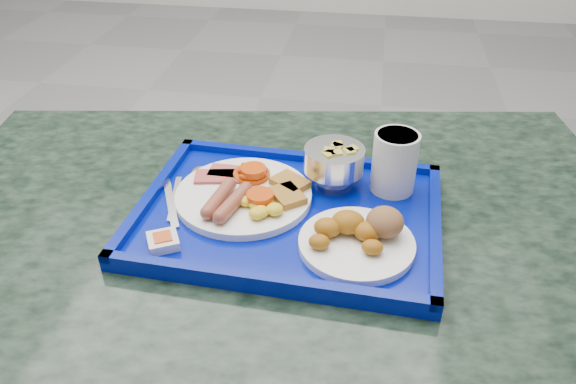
{
  "coord_description": "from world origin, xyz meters",
  "views": [
    {
      "loc": [
        0.6,
        -1.5,
        1.33
      ],
      "look_at": [
        0.49,
        -0.77,
        0.82
      ],
      "focal_mm": 35.0,
      "sensor_mm": 36.0,
      "label": 1
    }
  ],
  "objects_px": {
    "table": "(282,304)",
    "fruit_bowl": "(334,160)",
    "tray": "(288,215)",
    "bread_plate": "(360,235)",
    "main_plate": "(247,194)",
    "juice_cup": "(395,160)"
  },
  "relations": [
    {
      "from": "bread_plate",
      "to": "juice_cup",
      "type": "relative_size",
      "value": 1.65
    },
    {
      "from": "main_plate",
      "to": "fruit_bowl",
      "type": "relative_size",
      "value": 2.21
    },
    {
      "from": "tray",
      "to": "bread_plate",
      "type": "bearing_deg",
      "value": -28.67
    },
    {
      "from": "table",
      "to": "main_plate",
      "type": "height_order",
      "value": "main_plate"
    },
    {
      "from": "tray",
      "to": "juice_cup",
      "type": "xyz_separation_m",
      "value": [
        0.17,
        0.1,
        0.06
      ]
    },
    {
      "from": "table",
      "to": "fruit_bowl",
      "type": "bearing_deg",
      "value": 52.16
    },
    {
      "from": "table",
      "to": "fruit_bowl",
      "type": "distance_m",
      "value": 0.29
    },
    {
      "from": "bread_plate",
      "to": "juice_cup",
      "type": "distance_m",
      "value": 0.17
    },
    {
      "from": "table",
      "to": "main_plate",
      "type": "xyz_separation_m",
      "value": [
        -0.06,
        0.02,
        0.22
      ]
    },
    {
      "from": "tray",
      "to": "fruit_bowl",
      "type": "bearing_deg",
      "value": 56.48
    },
    {
      "from": "tray",
      "to": "fruit_bowl",
      "type": "distance_m",
      "value": 0.13
    },
    {
      "from": "bread_plate",
      "to": "main_plate",
      "type": "bearing_deg",
      "value": 155.34
    },
    {
      "from": "bread_plate",
      "to": "juice_cup",
      "type": "xyz_separation_m",
      "value": [
        0.05,
        0.16,
        0.04
      ]
    },
    {
      "from": "main_plate",
      "to": "bread_plate",
      "type": "relative_size",
      "value": 1.31
    },
    {
      "from": "bread_plate",
      "to": "tray",
      "type": "bearing_deg",
      "value": 151.33
    },
    {
      "from": "main_plate",
      "to": "bread_plate",
      "type": "xyz_separation_m",
      "value": [
        0.19,
        -0.09,
        0.01
      ]
    },
    {
      "from": "tray",
      "to": "main_plate",
      "type": "relative_size",
      "value": 2.19
    },
    {
      "from": "bread_plate",
      "to": "fruit_bowl",
      "type": "height_order",
      "value": "fruit_bowl"
    },
    {
      "from": "tray",
      "to": "fruit_bowl",
      "type": "xyz_separation_m",
      "value": [
        0.07,
        0.1,
        0.05
      ]
    },
    {
      "from": "tray",
      "to": "fruit_bowl",
      "type": "height_order",
      "value": "fruit_bowl"
    },
    {
      "from": "table",
      "to": "juice_cup",
      "type": "bearing_deg",
      "value": 28.85
    },
    {
      "from": "table",
      "to": "tray",
      "type": "distance_m",
      "value": 0.21
    }
  ]
}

